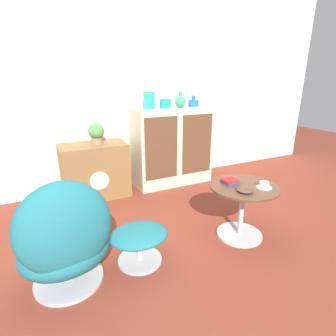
{
  "coord_description": "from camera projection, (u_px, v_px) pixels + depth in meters",
  "views": [
    {
      "loc": [
        -0.99,
        -1.62,
        1.32
      ],
      "look_at": [
        0.03,
        0.42,
        0.55
      ],
      "focal_mm": 28.0,
      "sensor_mm": 36.0,
      "label": 1
    }
  ],
  "objects": [
    {
      "name": "egg_chair",
      "position": [
        65.0,
        241.0,
        1.66
      ],
      "size": [
        0.64,
        0.6,
        0.78
      ],
      "color": "#B7B7BC",
      "rests_on": "ground_plane"
    },
    {
      "name": "teacup",
      "position": [
        264.0,
        185.0,
        2.14
      ],
      "size": [
        0.13,
        0.13,
        0.05
      ],
      "color": "white",
      "rests_on": "coffee_table"
    },
    {
      "name": "potted_plant",
      "position": [
        96.0,
        133.0,
        2.93
      ],
      "size": [
        0.18,
        0.18,
        0.23
      ],
      "color": "#996B4C",
      "rests_on": "tv_console"
    },
    {
      "name": "coffee_table",
      "position": [
        242.0,
        204.0,
        2.24
      ],
      "size": [
        0.57,
        0.57,
        0.48
      ],
      "color": "#B7B7BC",
      "rests_on": "ground_plane"
    },
    {
      "name": "sideboard",
      "position": [
        172.0,
        146.0,
        3.42
      ],
      "size": [
        1.0,
        0.45,
        0.99
      ],
      "color": "beige",
      "rests_on": "ground_plane"
    },
    {
      "name": "book_stack",
      "position": [
        230.0,
        181.0,
        2.23
      ],
      "size": [
        0.13,
        0.12,
        0.04
      ],
      "color": "#1E478C",
      "rests_on": "coffee_table"
    },
    {
      "name": "ottoman",
      "position": [
        139.0,
        238.0,
        1.95
      ],
      "size": [
        0.44,
        0.38,
        0.28
      ],
      "color": "#B7B7BC",
      "rests_on": "ground_plane"
    },
    {
      "name": "bowl",
      "position": [
        245.0,
        190.0,
        2.06
      ],
      "size": [
        0.13,
        0.13,
        0.04
      ],
      "color": "#4C3828",
      "rests_on": "coffee_table"
    },
    {
      "name": "ground_plane",
      "position": [
        187.0,
        244.0,
        2.21
      ],
      "size": [
        12.0,
        12.0,
        0.0
      ],
      "primitive_type": "plane",
      "color": "brown"
    },
    {
      "name": "vase_inner_left",
      "position": [
        165.0,
        104.0,
        3.21
      ],
      "size": [
        0.14,
        0.14,
        0.11
      ],
      "color": "teal",
      "rests_on": "sideboard"
    },
    {
      "name": "vase_rightmost",
      "position": [
        193.0,
        103.0,
        3.38
      ],
      "size": [
        0.14,
        0.14,
        0.14
      ],
      "color": "#196699",
      "rests_on": "sideboard"
    },
    {
      "name": "wall_back",
      "position": [
        122.0,
        81.0,
        3.14
      ],
      "size": [
        6.4,
        0.06,
        2.6
      ],
      "color": "silver",
      "rests_on": "ground_plane"
    },
    {
      "name": "tv_console",
      "position": [
        95.0,
        170.0,
        3.05
      ],
      "size": [
        0.74,
        0.45,
        0.63
      ],
      "color": "brown",
      "rests_on": "ground_plane"
    },
    {
      "name": "vase_inner_right",
      "position": [
        180.0,
        102.0,
        3.29
      ],
      "size": [
        0.14,
        0.14,
        0.2
      ],
      "color": "#2D8E6B",
      "rests_on": "sideboard"
    },
    {
      "name": "vase_leftmost",
      "position": [
        149.0,
        100.0,
        3.1
      ],
      "size": [
        0.14,
        0.14,
        0.2
      ],
      "color": "teal",
      "rests_on": "sideboard"
    }
  ]
}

